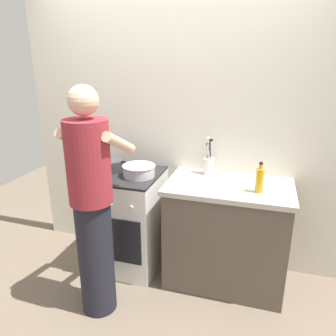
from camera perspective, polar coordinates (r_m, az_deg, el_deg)
ground at (r=3.03m, az=-1.65°, el=-18.86°), size 6.00×6.00×0.00m
back_wall at (r=2.89m, az=5.06°, el=6.75°), size 3.20×0.10×2.50m
countertop at (r=2.80m, az=10.22°, el=-11.44°), size 1.00×0.60×0.90m
stove_range at (r=3.01m, az=-7.25°, el=-9.08°), size 0.60×0.62×0.90m
pot at (r=2.90m, az=-9.90°, el=0.45°), size 0.27×0.20×0.10m
mixing_bowl at (r=2.74m, az=-5.17°, el=-0.36°), size 0.28×0.28×0.10m
utensil_crock at (r=2.79m, az=7.20°, el=0.97°), size 0.10×0.10×0.33m
oil_bottle at (r=2.48m, az=15.87°, el=-2.03°), size 0.06×0.06×0.23m
person at (r=2.35m, az=-13.22°, el=-6.69°), size 0.41×0.50×1.70m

